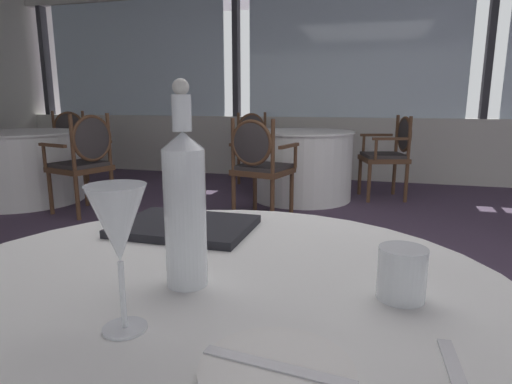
{
  "coord_description": "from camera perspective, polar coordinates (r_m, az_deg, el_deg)",
  "views": [
    {
      "loc": [
        0.37,
        -2.11,
        1.08
      ],
      "look_at": [
        0.1,
        -1.15,
        0.86
      ],
      "focal_mm": 30.2,
      "sensor_mm": 36.0,
      "label": 1
    }
  ],
  "objects": [
    {
      "name": "window_wall_far",
      "position": [
        6.05,
        12.52,
        12.07
      ],
      "size": [
        10.33,
        0.14,
        2.78
      ],
      "color": "beige",
      "rests_on": "ground_plane"
    },
    {
      "name": "ground_plane",
      "position": [
        2.39,
        5.34,
        -14.74
      ],
      "size": [
        13.64,
        13.64,
        0.0
      ],
      "primitive_type": "plane",
      "color": "#47384C"
    },
    {
      "name": "water_tumbler",
      "position": [
        0.76,
        18.75,
        -10.17
      ],
      "size": [
        0.08,
        0.08,
        0.09
      ],
      "primitive_type": "cylinder",
      "color": "white",
      "rests_on": "foreground_table"
    },
    {
      "name": "background_table_0",
      "position": [
        5.29,
        -28.47,
        2.97
      ],
      "size": [
        1.24,
        1.24,
        0.75
      ],
      "color": "white",
      "rests_on": "ground_plane"
    },
    {
      "name": "wine_glass",
      "position": [
        0.62,
        -17.81,
        -4.41
      ],
      "size": [
        0.08,
        0.08,
        0.21
      ],
      "color": "white",
      "rests_on": "foreground_table"
    },
    {
      "name": "butter_knife",
      "position": [
        0.56,
        2.72,
        -22.16
      ],
      "size": [
        0.19,
        0.04,
        0.0
      ],
      "primitive_type": "cube",
      "rotation": [
        0.0,
        0.0,
        -0.12
      ],
      "color": "silver",
      "rests_on": "foreground_table"
    },
    {
      "name": "side_plate",
      "position": [
        0.56,
        2.72,
        -22.6
      ],
      "size": [
        0.19,
        0.19,
        0.01
      ],
      "primitive_type": "cylinder",
      "color": "white",
      "rests_on": "foreground_table"
    },
    {
      "name": "dining_chair_1_0",
      "position": [
        5.59,
        0.06,
        6.56
      ],
      "size": [
        0.66,
        0.66,
        0.92
      ],
      "rotation": [
        0.0,
        0.0,
        5.52
      ],
      "color": "brown",
      "rests_on": "ground_plane"
    },
    {
      "name": "dinner_fork",
      "position": [
        0.6,
        25.29,
        -21.88
      ],
      "size": [
        0.03,
        0.18,
        0.0
      ],
      "primitive_type": "cube",
      "rotation": [
        0.0,
        0.0,
        1.62
      ],
      "color": "silver",
      "rests_on": "foreground_table"
    },
    {
      "name": "background_table_1",
      "position": [
        4.79,
        6.1,
        3.57
      ],
      "size": [
        1.12,
        1.12,
        0.75
      ],
      "color": "white",
      "rests_on": "ground_plane"
    },
    {
      "name": "dining_chair_0_1",
      "position": [
        6.19,
        -23.87,
        6.19
      ],
      "size": [
        0.61,
        0.56,
        0.94
      ],
      "rotation": [
        0.0,
        0.0,
        11.25
      ],
      "color": "brown",
      "rests_on": "ground_plane"
    },
    {
      "name": "dining_chair_1_2",
      "position": [
        4.98,
        17.47,
        5.36
      ],
      "size": [
        0.57,
        0.62,
        0.92
      ],
      "rotation": [
        0.0,
        0.0,
        9.71
      ],
      "color": "brown",
      "rests_on": "ground_plane"
    },
    {
      "name": "water_bottle",
      "position": [
        0.76,
        -9.4,
        -1.7
      ],
      "size": [
        0.07,
        0.07,
        0.36
      ],
      "color": "white",
      "rests_on": "foreground_table"
    },
    {
      "name": "menu_book",
      "position": [
        1.11,
        -9.33,
        -4.49
      ],
      "size": [
        0.33,
        0.25,
        0.02
      ],
      "primitive_type": "cube",
      "rotation": [
        0.0,
        0.0,
        -0.01
      ],
      "color": "black",
      "rests_on": "foreground_table"
    },
    {
      "name": "dining_chair_0_0",
      "position": [
        4.39,
        -21.72,
        4.41
      ],
      "size": [
        0.57,
        0.62,
        0.96
      ],
      "rotation": [
        0.0,
        0.0,
        9.15
      ],
      "color": "brown",
      "rests_on": "ground_plane"
    },
    {
      "name": "dining_chair_1_1",
      "position": [
        3.89,
        0.38,
        4.19
      ],
      "size": [
        0.61,
        0.56,
        0.92
      ],
      "rotation": [
        0.0,
        0.0,
        7.62
      ],
      "color": "brown",
      "rests_on": "ground_plane"
    }
  ]
}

